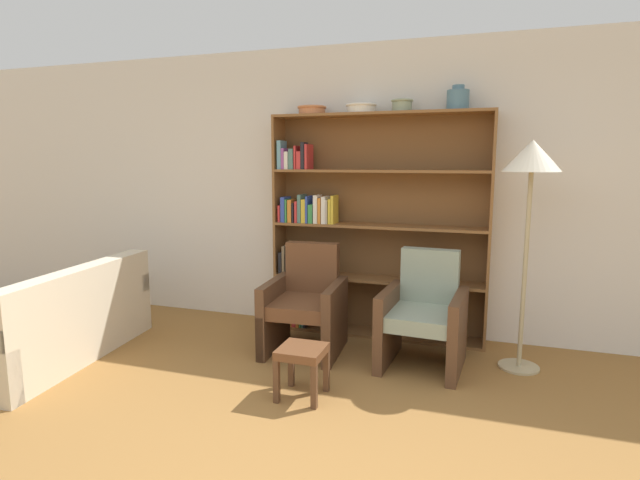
% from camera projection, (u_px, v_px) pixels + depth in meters
% --- Properties ---
extents(wall_back, '(12.00, 0.06, 2.75)m').
position_uv_depth(wall_back, '(398.00, 191.00, 4.75)').
color(wall_back, silver).
rests_on(wall_back, ground).
extents(bookshelf, '(2.02, 0.30, 2.09)m').
position_uv_depth(bookshelf, '(360.00, 228.00, 4.75)').
color(bookshelf, brown).
rests_on(bookshelf, ground).
extents(bowl_copper, '(0.27, 0.27, 0.08)m').
position_uv_depth(bowl_copper, '(312.00, 110.00, 4.70)').
color(bowl_copper, '#C67547').
rests_on(bowl_copper, bookshelf).
extents(bowl_sage, '(0.28, 0.28, 0.08)m').
position_uv_depth(bowl_sage, '(361.00, 108.00, 4.55)').
color(bowl_sage, silver).
rests_on(bowl_sage, bookshelf).
extents(bowl_slate, '(0.20, 0.20, 0.11)m').
position_uv_depth(bowl_slate, '(402.00, 105.00, 4.43)').
color(bowl_slate, gray).
rests_on(bowl_slate, bookshelf).
extents(vase_tall, '(0.19, 0.19, 0.21)m').
position_uv_depth(vase_tall, '(458.00, 99.00, 4.28)').
color(vase_tall, slate).
rests_on(vase_tall, bookshelf).
extents(couch, '(1.12, 1.83, 0.80)m').
position_uv_depth(couch, '(50.00, 326.00, 4.23)').
color(couch, beige).
rests_on(couch, ground).
extents(armchair_leather, '(0.68, 0.72, 0.93)m').
position_uv_depth(armchair_leather, '(306.00, 305.00, 4.39)').
color(armchair_leather, brown).
rests_on(armchair_leather, ground).
extents(armchair_cushioned, '(0.68, 0.72, 0.93)m').
position_uv_depth(armchair_cushioned, '(424.00, 316.00, 4.07)').
color(armchair_cushioned, brown).
rests_on(armchair_cushioned, ground).
extents(floor_lamp, '(0.44, 0.44, 1.82)m').
position_uv_depth(floor_lamp, '(532.00, 169.00, 3.80)').
color(floor_lamp, tan).
rests_on(floor_lamp, ground).
extents(footstool, '(0.31, 0.31, 0.37)m').
position_uv_depth(footstool, '(302.00, 357.00, 3.51)').
color(footstool, brown).
rests_on(footstool, ground).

